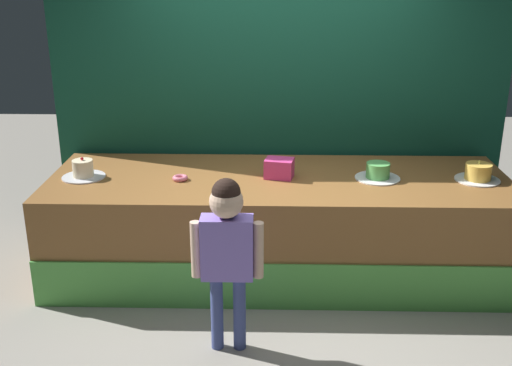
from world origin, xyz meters
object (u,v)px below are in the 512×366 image
Objects in this scene: child_figure at (227,242)px; cake_left at (83,170)px; cake_right at (478,173)px; pink_box at (279,168)px; donut at (180,178)px; cake_center at (378,172)px.

child_figure is 1.60m from cake_left.
cake_left is at bearing -179.84° from cake_right.
pink_box is 1.80× the size of donut.
cake_left is (-1.20, 1.06, 0.10)m from child_figure.
cake_left is 0.96× the size of cake_center.
cake_left reaches higher than cake_center.
cake_left reaches higher than pink_box.
child_figure reaches higher than cake_center.
child_figure reaches higher than donut.
child_figure is at bearing -150.24° from cake_right.
donut is 0.35× the size of cake_right.
cake_right is at bearing 1.36° from donut.
child_figure is 1.55m from cake_center.
cake_right is (0.77, -0.02, 0.00)m from cake_center.
cake_right is (3.06, 0.01, 0.00)m from cake_left.
cake_left and cake_right have the same top height.
cake_center is 0.77m from cake_right.
cake_left is 3.06m from cake_right.
cake_right is (2.30, 0.05, 0.04)m from donut.
child_figure is 5.50× the size of pink_box.
cake_right is at bearing 29.76° from child_figure.
child_figure is 3.53× the size of cake_left.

